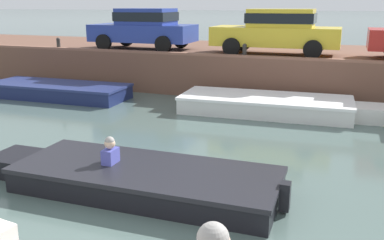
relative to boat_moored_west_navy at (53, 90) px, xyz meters
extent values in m
plane|color=#4C605B|center=(6.87, -3.83, -0.25)|extent=(400.00, 400.00, 0.00)
cube|color=brown|center=(6.87, 4.79, 0.47)|extent=(60.00, 6.00, 1.42)
cube|color=brown|center=(6.87, 1.91, 1.22)|extent=(60.00, 0.24, 0.08)
cube|color=navy|center=(0.24, 0.01, -0.04)|extent=(4.88, 1.82, 0.42)
cube|color=navy|center=(0.24, 0.01, 0.21)|extent=(4.94, 1.88, 0.08)
cube|color=brown|center=(0.60, 0.02, 0.11)|extent=(0.29, 1.51, 0.06)
cube|color=white|center=(7.32, 0.37, -0.03)|extent=(4.98, 2.14, 0.42)
cube|color=white|center=(10.25, 0.52, -0.03)|extent=(1.03, 1.09, 0.42)
cube|color=white|center=(7.32, 0.37, 0.22)|extent=(5.04, 2.20, 0.08)
cube|color=brown|center=(6.95, 0.36, 0.12)|extent=(0.33, 1.71, 0.06)
cube|color=black|center=(6.47, -5.80, -0.07)|extent=(4.53, 1.76, 0.36)
cube|color=black|center=(3.77, -5.85, -0.07)|extent=(0.92, 0.94, 0.36)
cube|color=black|center=(6.47, -5.80, 0.15)|extent=(4.59, 1.82, 0.08)
cube|color=brown|center=(6.81, -5.80, 0.05)|extent=(0.27, 1.52, 0.06)
cube|color=black|center=(8.83, -5.76, 0.03)|extent=(0.16, 0.20, 0.45)
cube|color=#4C51B2|center=(5.80, -5.82, 0.23)|extent=(0.21, 0.32, 0.44)
sphere|color=beige|center=(5.80, -5.82, 0.55)|extent=(0.19, 0.19, 0.19)
sphere|color=gray|center=(5.80, -5.82, 0.59)|extent=(0.17, 0.17, 0.17)
cube|color=#233893|center=(1.94, 3.20, 1.80)|extent=(3.98, 1.86, 0.64)
cube|color=#233893|center=(2.09, 3.20, 2.42)|extent=(2.00, 1.61, 0.60)
cube|color=black|center=(2.09, 3.20, 2.42)|extent=(2.08, 1.64, 0.33)
cylinder|color=black|center=(0.73, 2.26, 1.48)|extent=(0.60, 0.19, 0.60)
cylinder|color=black|center=(0.70, 4.08, 1.48)|extent=(0.60, 0.19, 0.60)
cylinder|color=black|center=(3.18, 2.31, 1.48)|extent=(0.60, 0.19, 0.60)
cylinder|color=black|center=(3.14, 4.13, 1.48)|extent=(0.60, 0.19, 0.60)
cube|color=yellow|center=(7.05, 3.20, 1.80)|extent=(4.34, 1.80, 0.64)
cube|color=yellow|center=(7.22, 3.20, 2.42)|extent=(2.18, 1.56, 0.60)
cube|color=black|center=(7.22, 3.20, 2.42)|extent=(2.27, 1.59, 0.33)
cylinder|color=black|center=(5.72, 2.29, 1.48)|extent=(0.60, 0.19, 0.60)
cylinder|color=black|center=(5.70, 4.06, 1.48)|extent=(0.60, 0.19, 0.60)
cylinder|color=black|center=(8.40, 2.33, 1.48)|extent=(0.60, 0.19, 0.60)
cylinder|color=black|center=(8.37, 4.10, 1.48)|extent=(0.60, 0.19, 0.60)
cylinder|color=#2D2B28|center=(-1.16, 2.04, 1.35)|extent=(0.14, 0.14, 0.35)
sphere|color=#2D2B28|center=(-1.16, 2.04, 1.55)|extent=(0.15, 0.15, 0.15)
cylinder|color=#2D2B28|center=(6.25, 2.04, 1.35)|extent=(0.14, 0.14, 0.35)
sphere|color=#2D2B28|center=(6.25, 2.04, 1.55)|extent=(0.15, 0.15, 0.15)
sphere|color=gray|center=(8.95, -9.83, 1.60)|extent=(0.19, 0.19, 0.19)
camera|label=1|loc=(9.59, -11.91, 2.89)|focal=40.00mm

